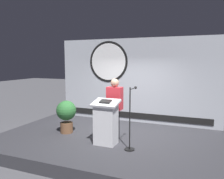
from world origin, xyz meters
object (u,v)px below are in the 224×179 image
speaker_person (115,108)px  potted_plant (66,113)px  microphone_stand (131,127)px  podium (106,123)px

speaker_person → potted_plant: speaker_person is taller
microphone_stand → potted_plant: bearing=166.4°
podium → microphone_stand: 0.67m
microphone_stand → potted_plant: microphone_stand is taller
podium → speaker_person: 0.55m
potted_plant → microphone_stand: bearing=-13.6°
microphone_stand → podium: bearing=172.4°
podium → potted_plant: bearing=163.7°
podium → microphone_stand: (0.67, -0.09, -0.02)m
speaker_person → microphone_stand: speaker_person is taller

